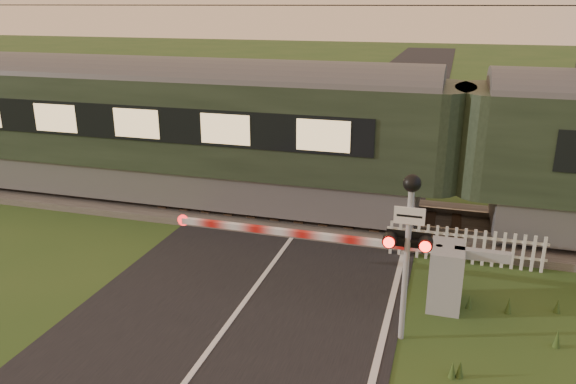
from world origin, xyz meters
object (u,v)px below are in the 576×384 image
(crossing_signal, at_px, (409,229))
(catenary_mast, at_px, (576,94))
(picket_fence, at_px, (465,246))
(boom_gate, at_px, (432,271))
(train, at_px, (460,147))

(crossing_signal, xyz_separation_m, catenary_mast, (3.55, 7.54, 1.25))
(crossing_signal, height_order, picket_fence, crossing_signal)
(boom_gate, distance_m, picket_fence, 2.13)
(train, distance_m, crossing_signal, 5.38)
(picket_fence, xyz_separation_m, catenary_mast, (2.52, 4.11, 2.88))
(train, xyz_separation_m, boom_gate, (-0.35, -3.91, -1.52))
(train, bearing_deg, picket_fence, -81.63)
(boom_gate, relative_size, picket_fence, 1.94)
(train, xyz_separation_m, picket_fence, (0.28, -1.89, -1.78))
(boom_gate, distance_m, crossing_signal, 2.01)
(train, xyz_separation_m, crossing_signal, (-0.75, -5.32, -0.15))
(crossing_signal, xyz_separation_m, picket_fence, (1.03, 3.43, -1.63))
(catenary_mast, bearing_deg, train, -141.54)
(train, relative_size, boom_gate, 6.12)
(train, height_order, crossing_signal, train)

